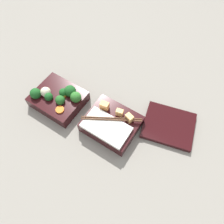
# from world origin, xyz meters

# --- Properties ---
(ground_plane) EXTENTS (3.00, 3.00, 0.00)m
(ground_plane) POSITION_xyz_m (0.00, 0.00, 0.00)
(ground_plane) COLOR gray
(bento_tray_vegetable) EXTENTS (0.18, 0.15, 0.08)m
(bento_tray_vegetable) POSITION_xyz_m (-0.09, 0.00, 0.03)
(bento_tray_vegetable) COLOR black
(bento_tray_vegetable) RESTS_ON ground_plane
(bento_tray_rice) EXTENTS (0.19, 0.15, 0.07)m
(bento_tray_rice) POSITION_xyz_m (0.13, 0.02, 0.03)
(bento_tray_rice) COLOR black
(bento_tray_rice) RESTS_ON ground_plane
(bento_lid) EXTENTS (0.21, 0.19, 0.02)m
(bento_lid) POSITION_xyz_m (0.30, 0.13, 0.01)
(bento_lid) COLOR black
(bento_lid) RESTS_ON ground_plane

